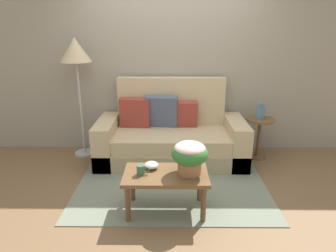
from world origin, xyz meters
The scene contains 11 objects.
ground_plane centered at (0.00, 0.00, 0.00)m, with size 14.00×14.00×0.00m, color brown.
wall_back centered at (0.00, 1.19, 1.32)m, with size 6.40×0.12×2.64m, color gray.
area_rug centered at (0.00, 0.04, 0.01)m, with size 2.24×1.79×0.01m, color gray.
couch centered at (-0.02, 0.71, 0.33)m, with size 2.04×0.90×1.13m.
coffee_table centered at (-0.06, -0.58, 0.37)m, with size 0.84×0.48×0.43m.
side_table centered at (1.25, 0.76, 0.41)m, with size 0.39×0.39×0.59m.
floor_lamp centered at (-1.30, 0.86, 1.44)m, with size 0.43×0.43×1.68m.
potted_plant centered at (0.17, -0.57, 0.63)m, with size 0.36×0.36×0.33m.
coffee_mug centered at (-0.30, -0.60, 0.48)m, with size 0.12×0.08×0.10m.
snack_bowl centered at (-0.21, -0.48, 0.47)m, with size 0.15×0.15×0.07m.
table_vase centered at (1.24, 0.76, 0.68)m, with size 0.13×0.13×0.22m.
Camera 1 is at (-0.02, -3.20, 1.81)m, focal length 31.44 mm.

